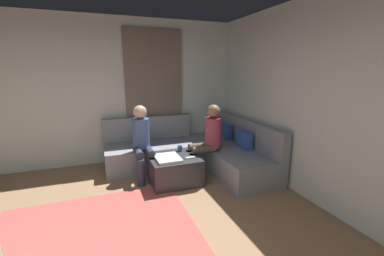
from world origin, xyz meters
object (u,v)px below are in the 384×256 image
ottoman (174,169)px  person_on_couch_side (142,139)px  coffee_mug (180,148)px  person_on_couch_back (208,137)px  sectional_couch (196,152)px  game_remote (190,158)px

ottoman → person_on_couch_side: 0.70m
ottoman → coffee_mug: (-0.22, 0.18, 0.26)m
ottoman → person_on_couch_back: (-0.08, 0.63, 0.45)m
sectional_couch → ottoman: 0.75m
game_remote → person_on_couch_side: size_ratio=0.12×
ottoman → person_on_couch_back: bearing=97.5°
sectional_couch → person_on_couch_back: size_ratio=2.12×
ottoman → person_on_couch_side: size_ratio=0.63×
sectional_couch → person_on_couch_side: (0.15, -1.00, 0.38)m
game_remote → ottoman: bearing=-129.3°
ottoman → game_remote: game_remote is taller
coffee_mug → person_on_couch_back: person_on_couch_back is taller
coffee_mug → sectional_couch: bearing=123.3°
coffee_mug → game_remote: 0.40m
person_on_couch_back → sectional_couch: bearing=7.9°
sectional_couch → person_on_couch_back: 0.55m
coffee_mug → ottoman: bearing=-39.3°
sectional_couch → person_on_couch_side: person_on_couch_side is taller
game_remote → coffee_mug: bearing=-174.3°
ottoman → person_on_couch_side: bearing=-128.0°
person_on_couch_back → person_on_couch_side: (-0.25, -1.06, 0.00)m
sectional_couch → person_on_couch_side: size_ratio=2.12×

